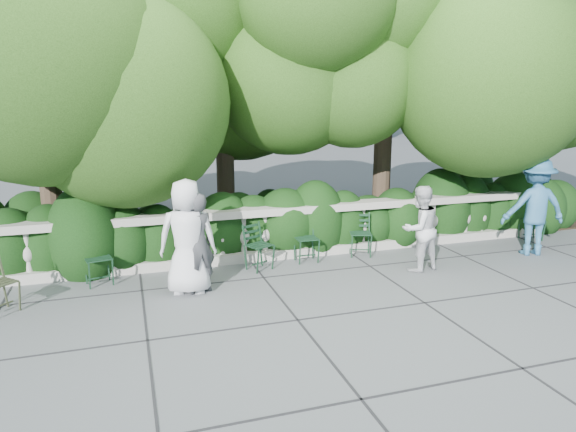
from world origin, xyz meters
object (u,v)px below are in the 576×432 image
object	(u,v)px
person_woman_grey	(197,244)
person_older_blue	(534,207)
chair_a	(102,287)
chair_c	(361,258)
person_casual_man	(420,229)
chair_b	(265,271)
chair_f	(534,241)
person_businessman	(187,237)
chair_d	(309,264)
chair_weathered	(8,315)

from	to	relation	value
person_woman_grey	person_older_blue	distance (m)	6.48
chair_a	chair_c	distance (m)	4.67
chair_c	person_casual_man	distance (m)	1.37
chair_b	chair_f	distance (m)	5.99
person_businessman	person_woman_grey	xyz separation A→B (m)	(0.14, -0.04, -0.11)
chair_a	chair_d	xyz separation A→B (m)	(3.60, 0.11, 0.00)
person_businessman	person_casual_man	bearing A→B (deg)	-172.41
chair_b	person_casual_man	world-z (taller)	person_casual_man
chair_b	chair_c	size ratio (longest dim) A/B	1.00
person_woman_grey	chair_b	bearing A→B (deg)	-170.74
chair_c	person_businessman	xyz separation A→B (m)	(-3.34, -0.79, 0.90)
person_woman_grey	chair_c	bearing A→B (deg)	176.72
chair_d	person_businessman	world-z (taller)	person_businessman
chair_c	chair_weathered	distance (m)	5.96
person_businessman	person_woman_grey	distance (m)	0.18
chair_c	chair_d	size ratio (longest dim) A/B	1.00
person_businessman	chair_c	bearing A→B (deg)	-156.93
chair_a	chair_b	distance (m)	2.71
person_casual_man	person_older_blue	distance (m)	2.63
chair_c	person_older_blue	size ratio (longest dim) A/B	0.44
chair_a	chair_weathered	size ratio (longest dim) A/B	1.00
chair_weathered	person_casual_man	bearing A→B (deg)	-43.83
chair_b	person_businessman	world-z (taller)	person_businessman
chair_f	chair_weathered	world-z (taller)	same
chair_c	chair_weathered	bearing A→B (deg)	-152.74
chair_b	person_casual_man	distance (m)	2.82
person_businessman	chair_f	bearing A→B (deg)	-164.69
chair_weathered	person_casual_man	world-z (taller)	person_casual_man
chair_d	chair_f	bearing A→B (deg)	1.11
chair_d	chair_weathered	bearing A→B (deg)	-168.28
chair_f	chair_c	bearing A→B (deg)	-172.63
chair_a	chair_b	size ratio (longest dim) A/B	1.00
person_woman_grey	person_casual_man	bearing A→B (deg)	160.52
chair_a	chair_weathered	world-z (taller)	same
chair_b	chair_f	bearing A→B (deg)	-24.65
chair_a	person_casual_man	bearing A→B (deg)	-21.58
person_casual_man	person_older_blue	xyz separation A→B (m)	(2.62, 0.18, 0.19)
chair_c	person_older_blue	distance (m)	3.49
chair_c	person_businessman	distance (m)	3.55
chair_d	person_businessman	bearing A→B (deg)	-160.06
chair_f	person_businessman	xyz separation A→B (m)	(-7.38, -0.72, 0.90)
chair_b	person_casual_man	bearing A→B (deg)	-41.80
person_older_blue	chair_weathered	bearing A→B (deg)	14.77
chair_a	person_businessman	xyz separation A→B (m)	(1.33, -0.65, 0.90)
chair_f	person_woman_grey	distance (m)	7.32
chair_d	person_casual_man	distance (m)	2.09
chair_f	chair_weathered	size ratio (longest dim) A/B	1.00
chair_c	chair_weathered	xyz separation A→B (m)	(-5.89, -0.91, 0.00)
chair_b	person_older_blue	world-z (taller)	person_older_blue
person_casual_man	person_older_blue	world-z (taller)	person_older_blue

